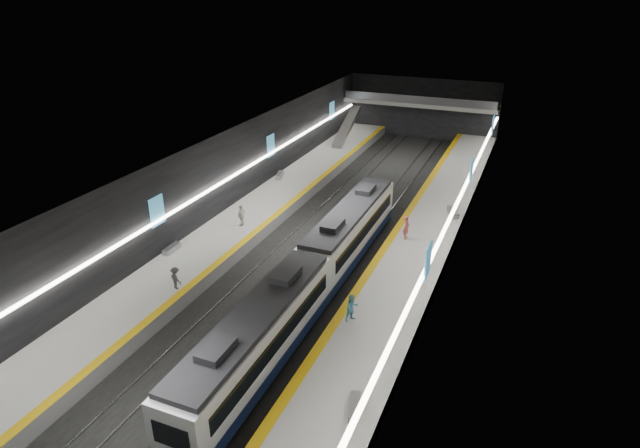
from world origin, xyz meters
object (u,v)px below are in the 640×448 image
at_px(train, 312,274).
at_px(passenger_right_b, 352,308).
at_px(bench_left_near, 172,249).
at_px(passenger_left_a, 242,215).
at_px(bench_right_far, 453,212).
at_px(escalator, 347,126).
at_px(bench_right_near, 354,407).
at_px(passenger_left_b, 176,278).
at_px(bench_left_far, 280,175).
at_px(passenger_right_a, 406,227).

distance_m(train, passenger_right_b, 4.32).
xyz_separation_m(bench_left_near, passenger_right_b, (15.64, -3.28, 0.66)).
relative_size(passenger_right_b, passenger_left_a, 0.94).
height_order(train, bench_right_far, train).
distance_m(escalator, bench_right_near, 46.65).
xyz_separation_m(train, passenger_left_b, (-8.40, -3.36, -0.40)).
height_order(train, bench_right_near, train).
bearing_deg(bench_left_far, passenger_left_a, -93.20).
relative_size(bench_right_far, passenger_right_a, 1.02).
distance_m(escalator, bench_left_near, 33.53).
height_order(escalator, bench_right_far, escalator).
xyz_separation_m(bench_left_near, passenger_left_a, (2.59, 6.07, 0.72)).
distance_m(bench_right_far, passenger_left_b, 24.50).
distance_m(passenger_left_a, passenger_left_b, 10.46).
relative_size(bench_right_near, passenger_right_b, 1.02).
relative_size(bench_left_near, passenger_right_b, 1.02).
relative_size(bench_left_near, passenger_left_b, 1.12).
bearing_deg(escalator, train, -73.79).
bearing_deg(train, bench_left_near, 175.37).
height_order(bench_left_near, bench_left_far, bench_left_far).
xyz_separation_m(bench_right_near, passenger_right_b, (-2.59, 7.00, 0.66)).
relative_size(passenger_right_b, passenger_left_b, 1.11).
xyz_separation_m(bench_left_near, bench_right_near, (18.23, -10.28, 0.00)).
height_order(bench_left_far, bench_right_near, bench_left_far).
bearing_deg(bench_right_far, passenger_left_a, -175.30).
xyz_separation_m(train, escalator, (-10.00, 34.40, 0.70)).
relative_size(bench_right_near, passenger_left_b, 1.13).
bearing_deg(bench_left_near, passenger_right_b, -13.15).
distance_m(train, bench_right_near, 11.24).
relative_size(escalator, bench_left_near, 4.47).
relative_size(escalator, passenger_left_b, 5.03).
distance_m(bench_left_far, passenger_left_a, 12.19).
distance_m(bench_left_near, passenger_left_a, 6.64).
bearing_deg(passenger_right_b, passenger_left_b, 130.42).
bearing_deg(passenger_right_a, train, 151.48).
relative_size(bench_right_near, passenger_right_a, 0.91).
height_order(escalator, bench_right_near, escalator).
height_order(escalator, passenger_right_b, escalator).
bearing_deg(bench_right_near, train, 108.79).
bearing_deg(passenger_right_b, bench_right_near, -124.29).
relative_size(passenger_right_a, passenger_right_b, 1.12).
bearing_deg(escalator, bench_right_far, -47.94).
distance_m(escalator, bench_left_far, 15.62).
bearing_deg(passenger_left_a, passenger_right_a, 103.77).
bearing_deg(bench_right_far, passenger_left_b, -152.33).
relative_size(train, bench_left_far, 16.00).
bearing_deg(escalator, passenger_left_b, -87.57).
height_order(bench_right_near, bench_right_far, bench_right_far).
height_order(bench_right_near, passenger_left_a, passenger_left_a).
distance_m(bench_right_near, passenger_right_a, 19.39).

